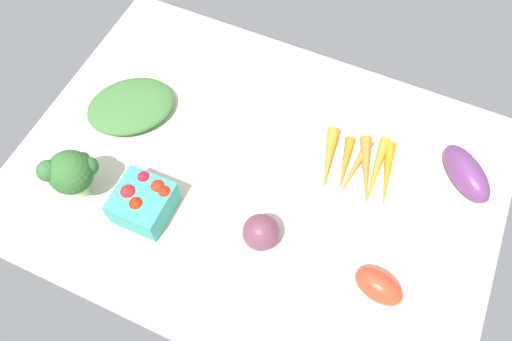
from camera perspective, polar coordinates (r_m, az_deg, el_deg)
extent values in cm
cube|color=beige|center=(108.79, 0.00, -0.76)|extent=(104.00, 76.00, 2.00)
ellipsoid|color=#407337|center=(118.81, -14.24, 7.24)|extent=(25.56, 25.53, 4.15)
sphere|color=brown|center=(98.27, 0.57, -7.14)|extent=(7.46, 7.46, 7.46)
cone|color=orange|center=(109.36, 8.39, 1.36)|extent=(5.93, 15.65, 2.95)
cone|color=orange|center=(109.64, 10.24, 0.75)|extent=(4.30, 13.48, 2.31)
cone|color=orange|center=(109.80, 11.38, 0.40)|extent=(3.76, 15.29, 2.11)
cone|color=orange|center=(109.65, 12.56, 0.15)|extent=(7.54, 16.02, 2.72)
cone|color=orange|center=(109.94, 13.61, -0.19)|extent=(3.23, 17.91, 2.40)
cone|color=orange|center=(110.13, 14.86, -0.54)|extent=(5.50, 16.51, 2.50)
cylinder|color=#A5D082|center=(110.03, -19.65, -1.71)|extent=(3.02, 3.02, 5.36)
sphere|color=#31682D|center=(104.95, -20.63, -0.19)|extent=(9.13, 9.13, 9.13)
sphere|color=#346632|center=(104.11, -22.91, -0.03)|extent=(4.35, 4.35, 4.35)
sphere|color=#30672B|center=(105.66, -19.32, 1.25)|extent=(2.88, 2.88, 2.88)
sphere|color=#2D652B|center=(104.47, -18.76, 0.46)|extent=(3.97, 3.97, 3.97)
cube|color=teal|center=(103.67, -12.89, -3.69)|extent=(10.91, 10.91, 6.91)
sphere|color=red|center=(101.30, -11.26, -1.88)|extent=(3.04, 3.04, 3.04)
sphere|color=red|center=(102.02, -14.54, -2.44)|extent=(3.18, 3.18, 3.18)
sphere|color=red|center=(100.66, -10.49, -2.54)|extent=(2.89, 2.89, 2.89)
sphere|color=red|center=(100.58, -13.67, -3.82)|extent=(2.97, 2.97, 2.97)
sphere|color=red|center=(102.90, -12.83, -0.81)|extent=(2.72, 2.72, 2.72)
ellipsoid|color=red|center=(98.49, 13.98, -12.82)|extent=(10.68, 7.64, 5.79)
ellipsoid|color=#643369|center=(113.51, 23.09, -0.31)|extent=(14.86, 14.80, 6.47)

